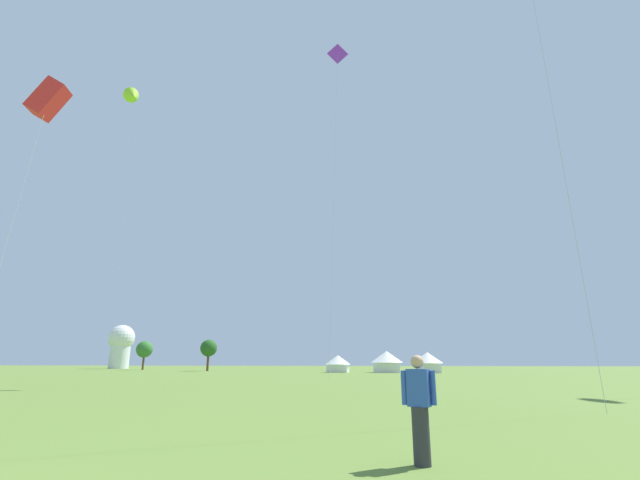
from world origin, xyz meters
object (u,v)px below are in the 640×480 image
object	(u,v)px
kite_red_box	(48,100)
kite_lime_delta	(133,96)
tree_distant_left	(209,348)
kite_purple_diamond	(337,60)
festival_tent_left	(338,363)
festival_tent_right	(387,361)
festival_tent_center	(428,361)
tree_distant_right	(145,349)
person_spectator	(420,410)
observatory_dome	(121,344)

from	to	relation	value
kite_red_box	kite_lime_delta	bearing A→B (deg)	119.01
kite_lime_delta	tree_distant_left	xyz separation A→B (m)	(-0.32, 31.85, -33.41)
kite_lime_delta	tree_distant_left	size ratio (longest dim) A/B	6.81
kite_purple_diamond	festival_tent_left	bearing A→B (deg)	98.32
festival_tent_right	festival_tent_center	world-z (taller)	festival_tent_right
kite_lime_delta	kite_red_box	distance (m)	42.15
kite_purple_diamond	tree_distant_right	size ratio (longest dim) A/B	5.46
kite_lime_delta	festival_tent_left	bearing A→B (deg)	44.71
kite_red_box	festival_tent_center	world-z (taller)	kite_red_box
kite_purple_diamond	festival_tent_right	world-z (taller)	kite_purple_diamond
tree_distant_left	tree_distant_right	distance (m)	22.06
kite_red_box	person_spectator	xyz separation A→B (m)	(18.33, -10.25, -14.37)
kite_lime_delta	kite_red_box	size ratio (longest dim) A/B	2.38
kite_purple_diamond	festival_tent_center	distance (m)	47.14
festival_tent_center	tree_distant_left	distance (m)	40.30
person_spectator	tree_distant_right	bearing A→B (deg)	123.45
kite_red_box	observatory_dome	world-z (taller)	kite_red_box
kite_lime_delta	tree_distant_left	bearing A→B (deg)	90.57
observatory_dome	person_spectator	bearing A→B (deg)	-54.23
festival_tent_center	festival_tent_right	bearing A→B (deg)	180.00
person_spectator	tree_distant_right	xyz separation A→B (m)	(-55.41, 83.86, 3.41)
person_spectator	observatory_dome	distance (m)	120.60
kite_red_box	festival_tent_left	distance (m)	58.31
kite_red_box	tree_distant_left	bearing A→B (deg)	105.63
kite_lime_delta	kite_red_box	bearing A→B (deg)	-60.99
kite_lime_delta	festival_tent_center	xyz separation A→B (m)	(39.30, 24.86, -35.79)
tree_distant_left	kite_lime_delta	bearing A→B (deg)	-89.43
kite_lime_delta	kite_purple_diamond	distance (m)	32.83
kite_red_box	tree_distant_left	xyz separation A→B (m)	(-17.66, 63.13, -11.11)
festival_tent_center	tree_distant_left	world-z (taller)	tree_distant_left
kite_purple_diamond	festival_tent_right	distance (m)	46.29
festival_tent_left	observatory_dome	distance (m)	67.74
kite_red_box	person_spectator	bearing A→B (deg)	-29.21
tree_distant_left	person_spectator	bearing A→B (deg)	-63.87
kite_lime_delta	festival_tent_left	xyz separation A→B (m)	(25.11, 24.86, -36.03)
person_spectator	kite_purple_diamond	bearing A→B (deg)	99.88
person_spectator	festival_tent_left	size ratio (longest dim) A/B	0.42
kite_red_box	festival_tent_left	xyz separation A→B (m)	(7.76, 56.14, -13.73)
observatory_dome	tree_distant_right	distance (m)	20.54
person_spectator	festival_tent_right	size ratio (longest dim) A/B	0.34
festival_tent_center	kite_red_box	bearing A→B (deg)	-111.36
person_spectator	tree_distant_right	distance (m)	100.57
festival_tent_left	tree_distant_left	world-z (taller)	tree_distant_left
observatory_dome	festival_tent_center	bearing A→B (deg)	-22.96
festival_tent_left	tree_distant_right	bearing A→B (deg)	158.71
festival_tent_center	observatory_dome	size ratio (longest dim) A/B	0.44
festival_tent_center	tree_distant_left	size ratio (longest dim) A/B	0.84
kite_purple_diamond	tree_distant_left	bearing A→B (deg)	125.68
festival_tent_right	festival_tent_center	size ratio (longest dim) A/B	1.06
person_spectator	festival_tent_center	world-z (taller)	festival_tent_center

